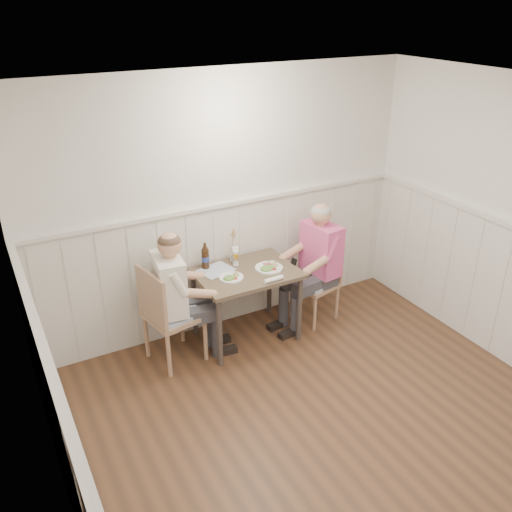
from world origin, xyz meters
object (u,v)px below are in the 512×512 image
Objects in this scene: diner_cream at (176,308)px; beer_bottle at (205,257)px; man_in_pink at (317,272)px; chair_left at (168,312)px; grass_vase at (232,246)px; chair_right at (319,278)px; dining_table at (246,280)px.

diner_cream is 0.59m from beer_bottle.
man_in_pink reaches higher than beer_bottle.
chair_left is 2.72× the size of grass_vase.
chair_left is 0.74× the size of man_in_pink.
diner_cream reaches higher than beer_bottle.
diner_cream is (0.08, -0.00, 0.02)m from chair_left.
chair_left reaches higher than chair_right.
beer_bottle is at bearing 27.39° from chair_left.
chair_right is at bearing -1.15° from dining_table.
man_in_pink is at bearing -3.21° from dining_table.
man_in_pink is 0.95m from grass_vase.
man_in_pink is (0.80, -0.05, -0.09)m from dining_table.
chair_left is 0.74× the size of diner_cream.
man_in_pink is at bearing -14.57° from beer_bottle.
beer_bottle reaches higher than dining_table.
grass_vase is at bearing 161.89° from chair_right.
dining_table is 2.65× the size of grass_vase.
beer_bottle is (-1.17, 0.26, 0.41)m from chair_right.
chair_right is 1.02m from grass_vase.
chair_left is (-0.82, -0.01, -0.11)m from dining_table.
diner_cream reaches higher than grass_vase.
beer_bottle reaches higher than chair_left.
chair_left is 0.08m from diner_cream.
man_in_pink reaches higher than chair_left.
beer_bottle is at bearing 142.10° from dining_table.
diner_cream is at bearing 180.00° from chair_right.
chair_left is at bearing 179.90° from chair_right.
chair_right is 3.16× the size of beer_bottle.
man_in_pink is at bearing -20.77° from grass_vase.
diner_cream is 4.95× the size of beer_bottle.
diner_cream is (-0.74, -0.02, -0.09)m from dining_table.
grass_vase is at bearing 21.55° from diner_cream.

